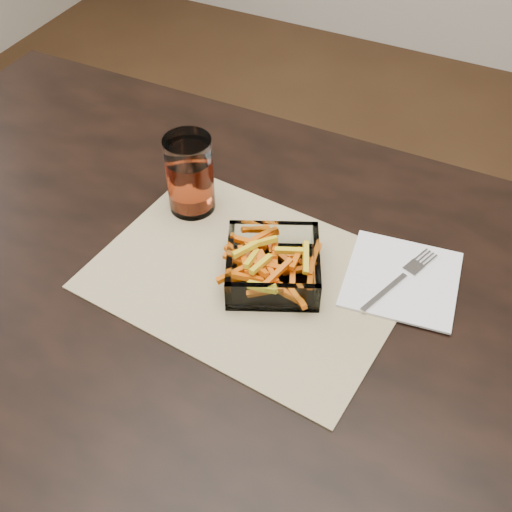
{
  "coord_description": "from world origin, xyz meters",
  "views": [
    {
      "loc": [
        0.25,
        -0.54,
        1.47
      ],
      "look_at": [
        -0.04,
        0.06,
        0.78
      ],
      "focal_mm": 45.0,
      "sensor_mm": 36.0,
      "label": 1
    }
  ],
  "objects_px": {
    "tumbler": "(190,177)",
    "fork": "(401,278)",
    "dining_table": "(265,344)",
    "glass_bowl": "(273,267)"
  },
  "relations": [
    {
      "from": "dining_table",
      "to": "tumbler",
      "type": "bearing_deg",
      "value": 144.74
    },
    {
      "from": "glass_bowl",
      "to": "tumbler",
      "type": "bearing_deg",
      "value": 155.12
    },
    {
      "from": "dining_table",
      "to": "fork",
      "type": "xyz_separation_m",
      "value": [
        0.16,
        0.13,
        0.1
      ]
    },
    {
      "from": "dining_table",
      "to": "tumbler",
      "type": "relative_size",
      "value": 11.89
    },
    {
      "from": "dining_table",
      "to": "tumbler",
      "type": "distance_m",
      "value": 0.29
    },
    {
      "from": "dining_table",
      "to": "fork",
      "type": "bearing_deg",
      "value": 39.71
    },
    {
      "from": "glass_bowl",
      "to": "fork",
      "type": "height_order",
      "value": "glass_bowl"
    },
    {
      "from": "dining_table",
      "to": "glass_bowl",
      "type": "distance_m",
      "value": 0.13
    },
    {
      "from": "tumbler",
      "to": "fork",
      "type": "xyz_separation_m",
      "value": [
        0.36,
        -0.01,
        -0.06
      ]
    },
    {
      "from": "glass_bowl",
      "to": "tumbler",
      "type": "relative_size",
      "value": 1.33
    }
  ]
}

